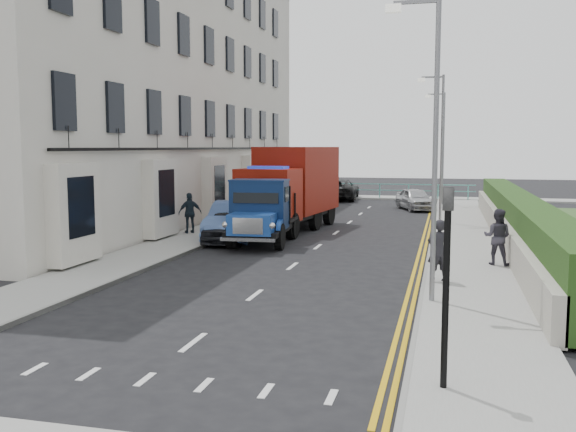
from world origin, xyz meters
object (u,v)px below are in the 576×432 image
object	(u,v)px
bedford_lorry	(261,216)
red_lorry	(292,186)
pedestrian_east_near	(438,250)
lamp_far	(441,142)
lamp_mid	(439,140)
parked_car_front	(228,226)
lamp_near	(430,133)

from	to	relation	value
bedford_lorry	red_lorry	size ratio (longest dim) A/B	0.73
red_lorry	bedford_lorry	bearing A→B (deg)	-83.93
bedford_lorry	pedestrian_east_near	world-z (taller)	bedford_lorry
lamp_far	red_lorry	world-z (taller)	lamp_far
lamp_far	red_lorry	size ratio (longest dim) A/B	0.97
lamp_mid	lamp_far	xyz separation A→B (m)	(0.00, 10.00, 0.00)
parked_car_front	red_lorry	bearing A→B (deg)	63.31
lamp_far	parked_car_front	size ratio (longest dim) A/B	1.86
parked_car_front	pedestrian_east_near	distance (m)	10.03
red_lorry	parked_car_front	world-z (taller)	red_lorry
lamp_near	red_lorry	xyz separation A→B (m)	(-6.26, 12.59, -2.04)
red_lorry	pedestrian_east_near	xyz separation A→B (m)	(6.49, -10.36, -1.01)
lamp_far	pedestrian_east_near	xyz separation A→B (m)	(0.22, -23.77, -3.05)
red_lorry	pedestrian_east_near	size ratio (longest dim) A/B	4.37
red_lorry	parked_car_front	xyz separation A→B (m)	(-1.51, -4.31, -1.32)
lamp_near	lamp_far	distance (m)	26.00
bedford_lorry	pedestrian_east_near	xyz separation A→B (m)	(6.52, -5.49, -0.18)
lamp_mid	parked_car_front	world-z (taller)	lamp_mid
lamp_mid	pedestrian_east_near	distance (m)	14.10
lamp_far	pedestrian_east_near	size ratio (longest dim) A/B	4.23
lamp_far	parked_car_front	distance (m)	19.64
lamp_near	pedestrian_east_near	distance (m)	3.79
bedford_lorry	red_lorry	world-z (taller)	red_lorry
lamp_mid	pedestrian_east_near	size ratio (longest dim) A/B	4.23
lamp_near	pedestrian_east_near	xyz separation A→B (m)	(0.22, 2.23, -3.05)
lamp_mid	parked_car_front	distance (m)	11.46
lamp_far	pedestrian_east_near	world-z (taller)	lamp_far
lamp_mid	bedford_lorry	distance (m)	10.79
bedford_lorry	parked_car_front	distance (m)	1.65
lamp_mid	bedford_lorry	bearing A→B (deg)	-127.28
lamp_far	red_lorry	xyz separation A→B (m)	(-6.26, -13.41, -2.04)
lamp_far	bedford_lorry	size ratio (longest dim) A/B	1.32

